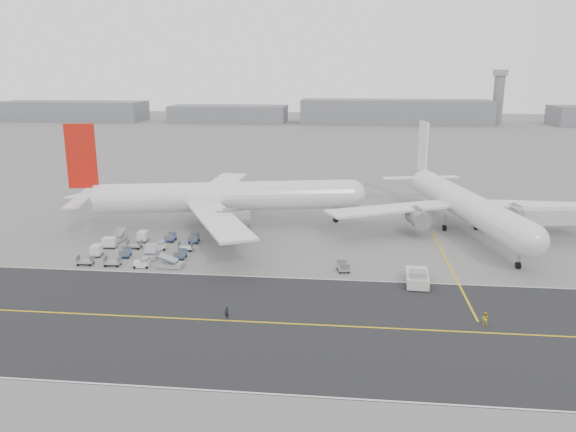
# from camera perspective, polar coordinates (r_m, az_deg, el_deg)

# --- Properties ---
(ground) EXTENTS (700.00, 700.00, 0.00)m
(ground) POSITION_cam_1_polar(r_m,az_deg,el_deg) (88.29, -2.86, -5.69)
(ground) COLOR gray
(ground) RESTS_ON ground
(taxiway) EXTENTS (220.00, 59.00, 0.03)m
(taxiway) POSITION_cam_1_polar(r_m,az_deg,el_deg) (71.19, -1.08, -10.82)
(taxiway) COLOR #262628
(taxiway) RESTS_ON ground
(horizon_buildings) EXTENTS (520.00, 28.00, 28.00)m
(horizon_buildings) POSITION_cam_1_polar(r_m,az_deg,el_deg) (343.56, 9.04, 9.26)
(horizon_buildings) COLOR slate
(horizon_buildings) RESTS_ON ground
(control_tower) EXTENTS (7.00, 7.00, 31.25)m
(control_tower) POSITION_cam_1_polar(r_m,az_deg,el_deg) (357.77, 20.59, 11.35)
(control_tower) COLOR slate
(control_tower) RESTS_ON ground
(airliner_a) EXTENTS (59.66, 58.42, 20.84)m
(airliner_a) POSITION_cam_1_polar(r_m,az_deg,el_deg) (113.54, -7.06, 1.96)
(airliner_a) COLOR white
(airliner_a) RESTS_ON ground
(airliner_b) EXTENTS (53.78, 54.96, 19.22)m
(airliner_b) POSITION_cam_1_polar(r_m,az_deg,el_deg) (114.28, 17.34, 1.25)
(airliner_b) COLOR white
(airliner_b) RESTS_ON ground
(pushback_tug) EXTENTS (3.55, 8.74, 2.48)m
(pushback_tug) POSITION_cam_1_polar(r_m,az_deg,el_deg) (85.11, 12.99, -6.12)
(pushback_tug) COLOR beige
(pushback_tug) RESTS_ON ground
(jet_bridge) EXTENTS (17.36, 5.59, 6.48)m
(jet_bridge) POSITION_cam_1_polar(r_m,az_deg,el_deg) (113.28, 25.78, -0.20)
(jet_bridge) COLOR gray
(jet_bridge) RESTS_ON ground
(gse_cluster) EXTENTS (23.13, 22.37, 1.98)m
(gse_cluster) POSITION_cam_1_polar(r_m,az_deg,el_deg) (100.25, -14.49, -3.66)
(gse_cluster) COLOR #9A9A9F
(gse_cluster) RESTS_ON ground
(stray_dolly) EXTENTS (2.12, 2.89, 1.60)m
(stray_dolly) POSITION_cam_1_polar(r_m,az_deg,el_deg) (88.82, 5.61, -5.62)
(stray_dolly) COLOR silver
(stray_dolly) RESTS_ON ground
(ground_crew_a) EXTENTS (0.68, 0.55, 1.63)m
(ground_crew_a) POSITION_cam_1_polar(r_m,az_deg,el_deg) (72.49, -6.22, -9.72)
(ground_crew_a) COLOR black
(ground_crew_a) RESTS_ON ground
(ground_crew_b) EXTENTS (1.00, 0.85, 1.79)m
(ground_crew_b) POSITION_cam_1_polar(r_m,az_deg,el_deg) (74.36, 19.36, -9.80)
(ground_crew_b) COLOR gold
(ground_crew_b) RESTS_ON ground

